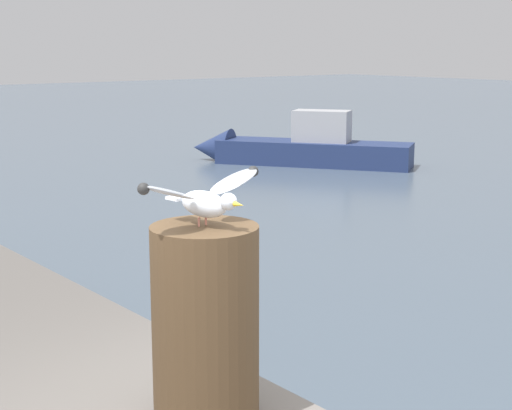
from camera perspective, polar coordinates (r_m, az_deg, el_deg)
The scene contains 3 objects.
mooring_post at distance 3.13m, azimuth -3.62°, elevation -8.40°, with size 0.42×0.42×0.77m, color #4C3823.
seagull at distance 3.00m, azimuth -3.68°, elevation 0.56°, with size 0.39×0.59×0.20m.
boat_navy at distance 20.76m, azimuth 2.61°, elevation 4.07°, with size 5.45×4.16×1.60m.
Camera 1 is at (1.86, -2.09, 3.02)m, focal length 56.12 mm.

